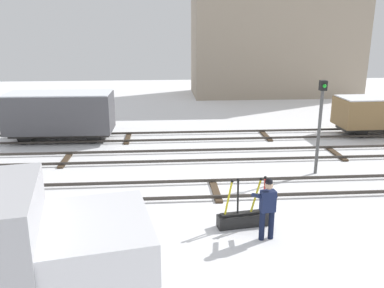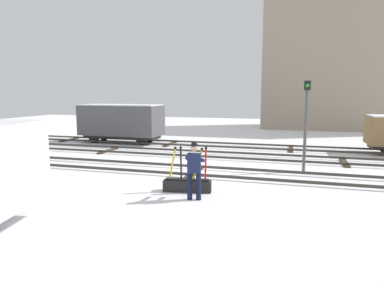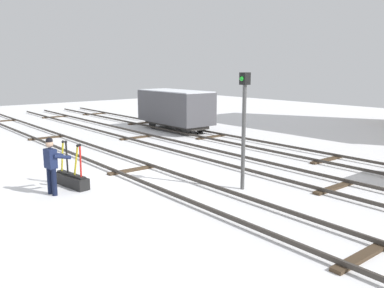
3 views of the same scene
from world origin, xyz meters
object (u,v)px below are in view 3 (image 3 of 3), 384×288
rail_worker (52,163)px  signal_post (244,118)px  switch_lever_frame (71,179)px  freight_car_mid_siding (175,108)px

rail_worker → signal_post: signal_post is taller
switch_lever_frame → signal_post: bearing=39.4°
rail_worker → freight_car_mid_siding: freight_car_mid_siding is taller
signal_post → freight_car_mid_siding: bearing=153.2°
rail_worker → freight_car_mid_siding: bearing=118.3°
switch_lever_frame → signal_post: size_ratio=0.44×
switch_lever_frame → freight_car_mid_siding: freight_car_mid_siding is taller
switch_lever_frame → rail_worker: bearing=-68.1°
freight_car_mid_siding → rail_worker: bearing=-52.2°
signal_post → rail_worker: bearing=-123.6°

